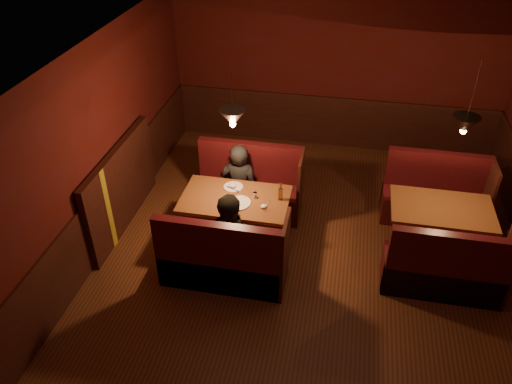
% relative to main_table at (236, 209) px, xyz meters
% --- Properties ---
extents(room, '(6.02, 7.02, 2.92)m').
position_rel_main_table_xyz_m(room, '(0.84, -0.21, 0.43)').
color(room, '#5C2B11').
rests_on(room, ground).
extents(main_table, '(1.51, 0.92, 1.06)m').
position_rel_main_table_xyz_m(main_table, '(0.00, 0.00, 0.00)').
color(main_table, '#502D1A').
rests_on(main_table, ground).
extents(main_bench_far, '(1.66, 0.59, 1.13)m').
position_rel_main_table_xyz_m(main_bench_far, '(0.02, 0.85, -0.26)').
color(main_bench_far, black).
rests_on(main_bench_far, ground).
extents(main_bench_near, '(1.66, 0.59, 1.13)m').
position_rel_main_table_xyz_m(main_bench_near, '(0.02, -0.86, -0.26)').
color(main_bench_near, black).
rests_on(main_bench_near, ground).
extents(second_table, '(1.38, 0.88, 0.78)m').
position_rel_main_table_xyz_m(second_table, '(2.82, 0.37, -0.04)').
color(second_table, '#502D1A').
rests_on(second_table, ground).
extents(second_bench_far, '(1.53, 0.57, 1.09)m').
position_rel_main_table_xyz_m(second_bench_far, '(2.85, 1.20, -0.27)').
color(second_bench_far, black).
rests_on(second_bench_far, ground).
extents(second_bench_near, '(1.53, 0.57, 1.09)m').
position_rel_main_table_xyz_m(second_bench_near, '(2.85, -0.45, -0.27)').
color(second_bench_near, black).
rests_on(second_bench_near, ground).
extents(diner_a, '(0.60, 0.40, 1.61)m').
position_rel_main_table_xyz_m(diner_a, '(-0.12, 0.70, 0.18)').
color(diner_a, black).
rests_on(diner_a, ground).
extents(diner_b, '(0.95, 0.86, 1.58)m').
position_rel_main_table_xyz_m(diner_b, '(0.09, -0.60, 0.17)').
color(diner_b, black).
rests_on(diner_b, ground).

